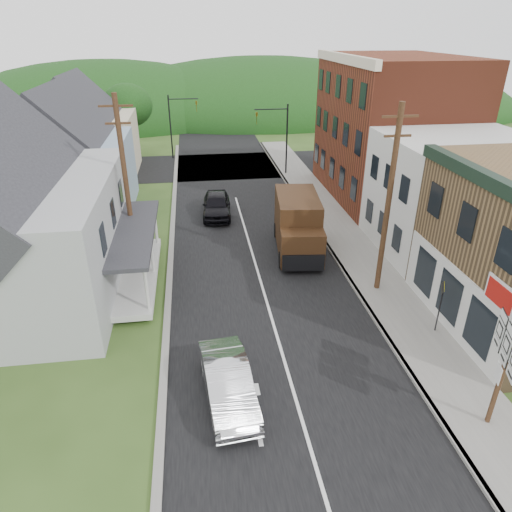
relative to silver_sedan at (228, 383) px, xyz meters
name	(u,v)px	position (x,y,z in m)	size (l,w,h in m)	color
ground	(279,343)	(2.34, 2.90, -0.72)	(120.00, 120.00, 0.00)	#2D4719
road	(249,242)	(2.34, 12.90, -0.72)	(9.00, 90.00, 0.02)	black
cross_road	(226,166)	(2.34, 29.90, -0.72)	(60.00, 9.00, 0.02)	black
sidewalk_right	(353,249)	(8.24, 10.90, -0.65)	(2.80, 55.00, 0.15)	slate
curb_right	(330,250)	(6.89, 10.90, -0.65)	(0.20, 55.00, 0.15)	slate
curb_left	(171,261)	(-2.31, 10.90, -0.66)	(0.30, 55.00, 0.12)	slate
storefront_white	(454,196)	(13.64, 10.40, 2.53)	(8.00, 7.00, 6.50)	silver
storefront_red	(390,130)	(13.64, 19.90, 4.28)	(8.00, 12.00, 10.00)	maroon
house_blue	(75,159)	(-8.66, 19.90, 2.97)	(7.14, 8.16, 7.28)	#8094AF
house_cream	(91,132)	(-9.16, 28.90, 2.97)	(7.14, 8.16, 7.28)	beige
utility_pole_right	(389,201)	(7.94, 6.40, 3.93)	(1.60, 0.26, 9.00)	#472D19
utility_pole_left	(126,183)	(-4.16, 10.90, 3.93)	(1.60, 0.26, 9.00)	#472D19
traffic_signal_right	(279,132)	(6.65, 26.40, 3.03)	(2.87, 0.20, 6.00)	black
traffic_signal_left	(177,119)	(-1.96, 33.40, 3.03)	(2.87, 0.20, 6.00)	black
tree_left_d	(127,106)	(-6.66, 34.90, 4.16)	(4.80, 4.80, 6.94)	#382616
forested_ridge	(211,114)	(2.34, 57.90, -0.72)	(90.00, 30.00, 16.00)	black
silver_sedan	(228,383)	(0.00, 0.00, 0.00)	(1.53, 4.40, 1.45)	silver
dark_sedan	(217,205)	(0.70, 17.45, 0.06)	(1.86, 4.61, 1.57)	black
delivery_van	(298,225)	(4.96, 11.24, 0.90)	(2.93, 5.95, 3.20)	#311C0D
route_sign_cluster	(504,362)	(8.28, -2.33, 1.90)	(0.81, 2.08, 3.83)	#472D19
warning_sign	(441,299)	(9.04, 2.62, 0.99)	(0.23, 0.65, 2.45)	black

